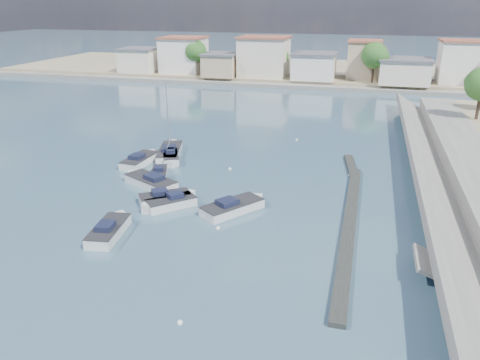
% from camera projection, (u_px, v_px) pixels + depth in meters
% --- Properties ---
extents(ground, '(400.00, 400.00, 0.00)m').
position_uv_depth(ground, '(310.00, 128.00, 66.07)').
color(ground, '#335567').
rests_on(ground, ground).
extents(breakwater, '(2.00, 31.02, 0.35)m').
position_uv_depth(breakwater, '(350.00, 210.00, 39.72)').
color(breakwater, black).
rests_on(breakwater, ground).
extents(far_shore_land, '(160.00, 40.00, 1.40)m').
position_uv_depth(far_shore_land, '(338.00, 72.00, 112.64)').
color(far_shore_land, gray).
rests_on(far_shore_land, ground).
extents(far_shore_quay, '(160.00, 2.50, 0.80)m').
position_uv_depth(far_shore_quay, '(330.00, 88.00, 93.84)').
color(far_shore_quay, slate).
rests_on(far_shore_quay, ground).
extents(far_town, '(113.01, 12.80, 8.35)m').
position_uv_depth(far_town, '(387.00, 63.00, 94.91)').
color(far_town, beige).
rests_on(far_town, far_shore_land).
extents(shore_trees, '(74.56, 38.32, 7.92)m').
position_uv_depth(shore_trees, '(376.00, 62.00, 87.10)').
color(shore_trees, '#38281E').
rests_on(shore_trees, ground).
extents(motorboat_a, '(2.62, 5.56, 1.48)m').
position_uv_depth(motorboat_a, '(110.00, 230.00, 35.93)').
color(motorboat_a, silver).
rests_on(motorboat_a, ground).
extents(motorboat_b, '(4.68, 4.04, 1.48)m').
position_uv_depth(motorboat_b, '(168.00, 198.00, 41.64)').
color(motorboat_b, silver).
rests_on(motorboat_b, ground).
extents(motorboat_c, '(6.19, 4.56, 1.48)m').
position_uv_depth(motorboat_c, '(149.00, 181.00, 45.49)').
color(motorboat_c, silver).
rests_on(motorboat_c, ground).
extents(motorboat_d, '(4.26, 4.28, 1.48)m').
position_uv_depth(motorboat_d, '(168.00, 204.00, 40.47)').
color(motorboat_d, silver).
rests_on(motorboat_d, ground).
extents(motorboat_e, '(2.48, 5.93, 1.48)m').
position_uv_depth(motorboat_e, '(141.00, 160.00, 51.64)').
color(motorboat_e, silver).
rests_on(motorboat_e, ground).
extents(motorboat_f, '(2.62, 4.02, 1.48)m').
position_uv_depth(motorboat_f, '(160.00, 173.00, 47.67)').
color(motorboat_f, silver).
rests_on(motorboat_f, ground).
extents(motorboat_g, '(3.33, 4.64, 1.48)m').
position_uv_depth(motorboat_g, '(171.00, 158.00, 52.14)').
color(motorboat_g, silver).
rests_on(motorboat_g, ground).
extents(motorboat_h, '(4.97, 5.72, 1.48)m').
position_uv_depth(motorboat_h, '(235.00, 207.00, 39.89)').
color(motorboat_h, silver).
rests_on(motorboat_h, ground).
extents(sailboat, '(4.06, 7.53, 9.00)m').
position_uv_depth(sailboat, '(170.00, 151.00, 54.56)').
color(sailboat, silver).
rests_on(sailboat, ground).
extents(mooring_buoys, '(19.34, 38.46, 0.34)m').
position_uv_depth(mooring_buoys, '(288.00, 200.00, 42.11)').
color(mooring_buoys, white).
rests_on(mooring_buoys, ground).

